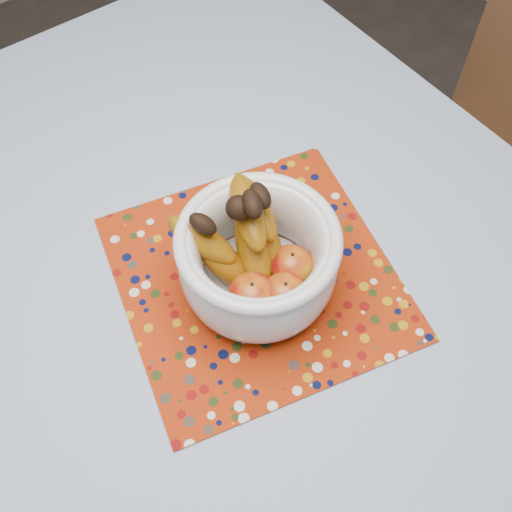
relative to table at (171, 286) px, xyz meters
The scene contains 5 objects.
table is the anchor object (origin of this frame).
chair 0.95m from the table, ahead, with size 0.38×0.38×0.79m.
tablecloth 0.08m from the table, ahead, with size 1.32×1.32×0.01m, color #617CA2.
placemat 0.18m from the table, 49.05° to the right, with size 0.43×0.43×0.00m, color #932408.
fruit_bowl 0.24m from the table, 53.86° to the right, with size 0.26×0.26×0.21m.
Camera 1 is at (-0.19, -0.51, 1.60)m, focal length 42.00 mm.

